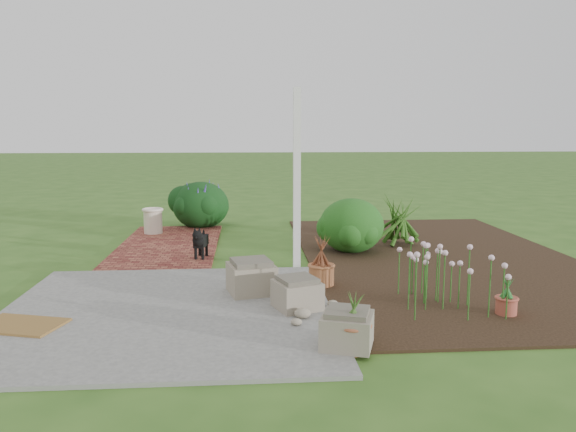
{
  "coord_description": "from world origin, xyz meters",
  "views": [
    {
      "loc": [
        -0.39,
        -7.57,
        1.94
      ],
      "look_at": [
        0.2,
        0.4,
        0.7
      ],
      "focal_mm": 35.0,
      "sensor_mm": 36.0,
      "label": 1
    }
  ],
  "objects": [
    {
      "name": "purple_flowering_bush",
      "position": [
        -1.3,
        3.55,
        0.47
      ],
      "size": [
        1.28,
        1.28,
        0.94
      ],
      "primitive_type": "ellipsoid",
      "rotation": [
        0.0,
        0.0,
        -0.17
      ],
      "color": "black",
      "rests_on": "ground"
    },
    {
      "name": "stone_trough_far",
      "position": [
        -0.35,
        -1.18,
        0.21
      ],
      "size": [
        0.61,
        0.61,
        0.34
      ],
      "primitive_type": "cube",
      "rotation": [
        0.0,
        0.0,
        0.24
      ],
      "color": "gray",
      "rests_on": "concrete_patio"
    },
    {
      "name": "stone_trough_mid",
      "position": [
        0.14,
        -1.8,
        0.19
      ],
      "size": [
        0.57,
        0.57,
        0.29
      ],
      "primitive_type": "cube",
      "rotation": [
        0.0,
        0.0,
        0.35
      ],
      "color": "gray",
      "rests_on": "concrete_patio"
    },
    {
      "name": "veranda_post",
      "position": [
        0.3,
        0.1,
        1.25
      ],
      "size": [
        0.1,
        0.1,
        2.5
      ],
      "primitive_type": "cube",
      "color": "white",
      "rests_on": "ground"
    },
    {
      "name": "cream_ceramic_urn",
      "position": [
        -2.12,
        2.78,
        0.26
      ],
      "size": [
        0.39,
        0.39,
        0.44
      ],
      "primitive_type": "cylinder",
      "rotation": [
        0.0,
        0.0,
        -0.18
      ],
      "color": "beige",
      "rests_on": "brick_path"
    },
    {
      "name": "brick_path",
      "position": [
        -1.7,
        1.75,
        0.02
      ],
      "size": [
        1.6,
        3.5,
        0.04
      ],
      "primitive_type": "cube",
      "color": "maroon",
      "rests_on": "ground"
    },
    {
      "name": "agapanthus_clump_back",
      "position": [
        2.12,
        1.5,
        0.5
      ],
      "size": [
        1.05,
        1.05,
        0.93
      ],
      "primitive_type": null,
      "rotation": [
        0.0,
        0.0,
        0.01
      ],
      "color": "#193A12",
      "rests_on": "garden_bed"
    },
    {
      "name": "evergreen_shrub",
      "position": [
        1.25,
        1.04,
        0.46
      ],
      "size": [
        1.35,
        1.35,
        0.86
      ],
      "primitive_type": "ellipsoid",
      "rotation": [
        0.0,
        0.0,
        0.44
      ],
      "color": "#113F12",
      "rests_on": "garden_bed"
    },
    {
      "name": "terracotta_pot_bronze",
      "position": [
        0.52,
        -0.87,
        0.16
      ],
      "size": [
        0.37,
        0.37,
        0.25
      ],
      "primitive_type": "cylinder",
      "rotation": [
        0.0,
        0.0,
        0.19
      ],
      "color": "#9C5C35",
      "rests_on": "garden_bed"
    },
    {
      "name": "agapanthus_clump_front",
      "position": [
        1.47,
        2.58,
        0.38
      ],
      "size": [
        1.02,
        1.02,
        0.69
      ],
      "primitive_type": null,
      "rotation": [
        0.0,
        0.0,
        0.4
      ],
      "color": "#143E0B",
      "rests_on": "garden_bed"
    },
    {
      "name": "stone_trough_near",
      "position": [
        0.48,
        -2.9,
        0.18
      ],
      "size": [
        0.55,
        0.55,
        0.29
      ],
      "primitive_type": "cube",
      "rotation": [
        0.0,
        0.0,
        -0.31
      ],
      "color": "gray",
      "rests_on": "concrete_patio"
    },
    {
      "name": "garden_bed",
      "position": [
        2.5,
        0.5,
        0.01
      ],
      "size": [
        4.0,
        7.0,
        0.03
      ],
      "primitive_type": "cube",
      "color": "black",
      "rests_on": "ground"
    },
    {
      "name": "terracotta_pot_small_left",
      "position": [
        2.3,
        -2.12,
        0.12
      ],
      "size": [
        0.24,
        0.24,
        0.18
      ],
      "primitive_type": "cylinder",
      "rotation": [
        0.0,
        0.0,
        -0.11
      ],
      "color": "#A04736",
      "rests_on": "garden_bed"
    },
    {
      "name": "terracotta_pot_small_right",
      "position": [
        0.52,
        -2.98,
        0.15
      ],
      "size": [
        0.29,
        0.29,
        0.25
      ],
      "primitive_type": "cylinder",
      "rotation": [
        0.0,
        0.0,
        -0.01
      ],
      "color": "#9D5235",
      "rests_on": "garden_bed"
    },
    {
      "name": "coir_doormat",
      "position": [
        -2.61,
        -2.16,
        0.05
      ],
      "size": [
        0.91,
        0.71,
        0.02
      ],
      "primitive_type": "cube",
      "rotation": [
        0.0,
        0.0,
        -0.28
      ],
      "color": "brown",
      "rests_on": "concrete_patio"
    },
    {
      "name": "pink_flower_patch",
      "position": [
        1.76,
        -1.79,
        0.39
      ],
      "size": [
        1.44,
        1.44,
        0.71
      ],
      "primitive_type": null,
      "rotation": [
        0.0,
        0.0,
        0.36
      ],
      "color": "#113D0F",
      "rests_on": "garden_bed"
    },
    {
      "name": "black_dog",
      "position": [
        -1.09,
        0.65,
        0.31
      ],
      "size": [
        0.21,
        0.52,
        0.45
      ],
      "rotation": [
        0.0,
        0.0,
        -0.16
      ],
      "color": "black",
      "rests_on": "brick_path"
    },
    {
      "name": "concrete_patio",
      "position": [
        -1.25,
        -1.75,
        0.02
      ],
      "size": [
        3.5,
        3.5,
        0.04
      ],
      "primitive_type": "cube",
      "color": "slate",
      "rests_on": "ground"
    },
    {
      "name": "ground",
      "position": [
        0.0,
        0.0,
        0.0
      ],
      "size": [
        80.0,
        80.0,
        0.0
      ],
      "primitive_type": "plane",
      "color": "#325B1C",
      "rests_on": "ground"
    }
  ]
}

